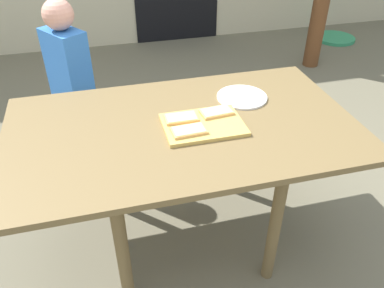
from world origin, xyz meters
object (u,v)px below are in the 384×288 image
object	(u,v)px
pizza_slice_near_left	(189,130)
plate_white_right	(242,97)
pizza_slice_far_right	(216,112)
cutting_board	(203,125)
pizza_slice_far_left	(181,118)
dining_table	(183,140)
garden_hose_coil	(335,38)
child_left	(72,84)

from	to	relation	value
pizza_slice_near_left	plate_white_right	xyz separation A→B (m)	(0.32, 0.24, -0.02)
pizza_slice_far_right	plate_white_right	distance (m)	0.21
cutting_board	pizza_slice_far_left	xyz separation A→B (m)	(-0.08, 0.05, 0.01)
pizza_slice_near_left	plate_white_right	distance (m)	0.40
dining_table	garden_hose_coil	xyz separation A→B (m)	(2.31, 2.37, -0.60)
pizza_slice_far_right	plate_white_right	xyz separation A→B (m)	(0.17, 0.13, -0.02)
dining_table	plate_white_right	world-z (taller)	plate_white_right
dining_table	pizza_slice_far_left	distance (m)	0.10
pizza_slice_far_right	garden_hose_coil	xyz separation A→B (m)	(2.15, 2.33, -0.70)
pizza_slice_far_left	plate_white_right	xyz separation A→B (m)	(0.32, 0.14, -0.02)
dining_table	pizza_slice_near_left	xyz separation A→B (m)	(0.01, -0.08, 0.10)
cutting_board	pizza_slice_far_right	xyz separation A→B (m)	(0.08, 0.06, 0.01)
cutting_board	child_left	xyz separation A→B (m)	(-0.54, 0.73, -0.10)
pizza_slice_near_left	pizza_slice_far_right	bearing A→B (deg)	36.42
dining_table	pizza_slice_far_left	bearing A→B (deg)	90.33
dining_table	cutting_board	world-z (taller)	cutting_board
cutting_board	child_left	distance (m)	0.91
dining_table	garden_hose_coil	size ratio (longest dim) A/B	3.38
pizza_slice_far_left	cutting_board	bearing A→B (deg)	-32.83
child_left	garden_hose_coil	distance (m)	3.29
pizza_slice_far_right	child_left	distance (m)	0.92
pizza_slice_far_left	garden_hose_coil	xyz separation A→B (m)	(2.31, 2.34, -0.70)
pizza_slice_near_left	garden_hose_coil	distance (m)	3.43
pizza_slice_far_left	pizza_slice_far_right	world-z (taller)	same
pizza_slice_far_left	pizza_slice_far_right	distance (m)	0.16
pizza_slice_far_left	pizza_slice_far_right	size ratio (longest dim) A/B	0.96
pizza_slice_far_right	plate_white_right	world-z (taller)	pizza_slice_far_right
pizza_slice_far_left	pizza_slice_far_right	xyz separation A→B (m)	(0.16, 0.01, 0.00)
plate_white_right	garden_hose_coil	xyz separation A→B (m)	(1.98, 2.20, -0.68)
pizza_slice_near_left	garden_hose_coil	world-z (taller)	pizza_slice_near_left
dining_table	pizza_slice_near_left	bearing A→B (deg)	-85.07
plate_white_right	pizza_slice_far_right	bearing A→B (deg)	-142.06
pizza_slice_far_right	plate_white_right	size ratio (longest dim) A/B	0.62
garden_hose_coil	pizza_slice_near_left	bearing A→B (deg)	-133.28
cutting_board	pizza_slice_far_left	distance (m)	0.10
pizza_slice_far_right	child_left	world-z (taller)	child_left
plate_white_right	garden_hose_coil	world-z (taller)	plate_white_right
dining_table	cutting_board	distance (m)	0.12
dining_table	cutting_board	xyz separation A→B (m)	(0.08, -0.03, 0.08)
plate_white_right	garden_hose_coil	bearing A→B (deg)	48.00
pizza_slice_far_right	garden_hose_coil	distance (m)	3.25
pizza_slice_near_left	garden_hose_coil	xyz separation A→B (m)	(2.30, 2.44, -0.70)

